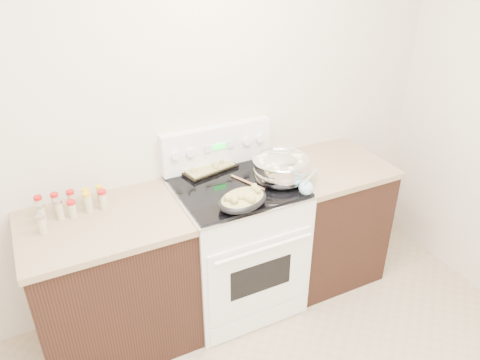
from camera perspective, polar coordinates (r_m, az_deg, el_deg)
room_shell at (r=1.34m, az=12.81°, el=-2.58°), size 4.10×3.60×2.75m
counter_left at (r=3.01m, az=-15.18°, el=-11.98°), size 0.93×0.67×0.92m
counter_right at (r=3.51m, az=10.32°, el=-4.66°), size 0.73×0.67×0.92m
kitchen_range at (r=3.17m, az=-0.44°, el=-7.64°), size 0.78×0.73×1.22m
mixing_bowl at (r=2.93m, az=4.94°, el=1.28°), size 0.37×0.37×0.21m
roasting_pan at (r=2.67m, az=0.32°, el=-2.35°), size 0.38×0.32×0.11m
baking_sheet at (r=3.10m, az=-4.28°, el=1.71°), size 0.41×0.32×0.06m
wooden_spoon at (r=2.87m, az=1.05°, el=-0.90°), size 0.12×0.25×0.04m
blue_ladle at (r=2.85m, az=8.11°, el=-0.84°), size 0.24×0.22×0.11m
spice_jars at (r=2.81m, az=-20.04°, el=-2.89°), size 0.39×0.24×0.13m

